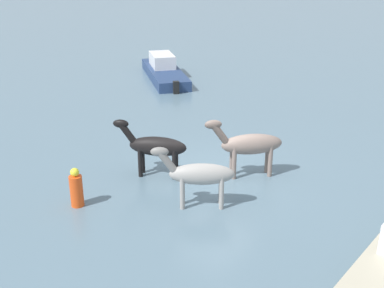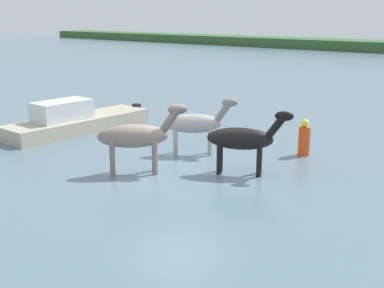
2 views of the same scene
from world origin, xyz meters
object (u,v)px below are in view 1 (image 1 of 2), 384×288
horse_lead (249,145)px  horse_pinto_flank (155,146)px  boat_dinghy_port (164,72)px  horse_chestnut_trailing (199,174)px  buoy_channel_marker (76,189)px

horse_lead → horse_pinto_flank: horse_lead is taller
horse_lead → boat_dinghy_port: size_ratio=0.36×
horse_chestnut_trailing → horse_pinto_flank: bearing=-56.0°
horse_lead → buoy_channel_marker: size_ratio=1.82×
horse_lead → horse_pinto_flank: bearing=-8.6°
horse_lead → buoy_channel_marker: bearing=12.7°
horse_pinto_flank → buoy_channel_marker: (0.37, 2.78, -0.48)m
horse_lead → buoy_channel_marker: horse_lead is taller
boat_dinghy_port → horse_lead: bearing=-178.7°
horse_pinto_flank → boat_dinghy_port: (8.11, -9.33, -0.66)m
buoy_channel_marker → boat_dinghy_port: bearing=-57.4°
horse_pinto_flank → horse_lead: bearing=-169.7°
horse_chestnut_trailing → boat_dinghy_port: bearing=-83.2°
horse_pinto_flank → horse_chestnut_trailing: bearing=134.2°
horse_lead → boat_dinghy_port: 12.80m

